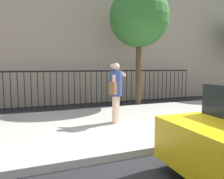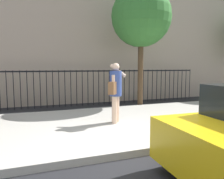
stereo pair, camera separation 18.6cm
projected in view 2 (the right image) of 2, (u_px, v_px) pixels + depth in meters
The scene contains 6 objects.
ground_plane at pixel (142, 157), 4.24m from camera, with size 60.00×60.00×0.00m, color black.
sidewalk at pixel (106, 125), 6.28m from camera, with size 28.00×4.40×0.15m, color #B2ADA3.
building_facade at pixel (69, 12), 11.69m from camera, with size 28.00×4.00×9.31m, color tan.
iron_fence at pixel (79, 83), 9.64m from camera, with size 12.03×0.04×1.60m.
pedestrian_on_phone at pixel (115, 88), 6.11m from camera, with size 0.66×0.70×1.70m.
street_tree_near at pixel (141, 17), 8.96m from camera, with size 2.48×2.48×5.04m.
Camera 2 is at (-1.94, -3.63, 1.75)m, focal length 34.87 mm.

